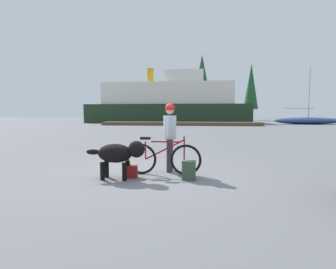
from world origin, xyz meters
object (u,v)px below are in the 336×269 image
(person_cyclist, at_px, (170,131))
(backpack, at_px, (189,170))
(handbag_pannier, at_px, (130,171))
(dog, at_px, (119,154))
(bicycle, at_px, (163,158))
(sailboat_moored, at_px, (308,121))
(ferry_boat, at_px, (170,104))

(person_cyclist, xyz_separation_m, backpack, (0.51, -0.82, -0.81))
(person_cyclist, distance_m, handbag_pannier, 1.42)
(backpack, bearing_deg, dog, -175.75)
(backpack, bearing_deg, handbag_pannier, 177.89)
(dog, relative_size, backpack, 3.15)
(person_cyclist, distance_m, backpack, 1.26)
(bicycle, height_order, dog, bicycle)
(handbag_pannier, relative_size, sailboat_moored, 0.04)
(ferry_boat, bearing_deg, dog, -84.95)
(person_cyclist, distance_m, sailboat_moored, 34.41)
(sailboat_moored, bearing_deg, handbag_pannier, -115.68)
(handbag_pannier, bearing_deg, backpack, -2.11)
(handbag_pannier, bearing_deg, bicycle, 28.78)
(handbag_pannier, xyz_separation_m, ferry_boat, (-3.44, 36.49, 2.76))
(person_cyclist, bearing_deg, ferry_boat, 96.78)
(bicycle, bearing_deg, ferry_boat, 96.52)
(dog, height_order, handbag_pannier, dog)
(person_cyclist, xyz_separation_m, dog, (-1.01, -0.93, -0.45))
(backpack, height_order, sailboat_moored, sailboat_moored)
(handbag_pannier, xyz_separation_m, sailboat_moored, (15.36, 31.94, 0.34))
(dog, bearing_deg, ferry_boat, 95.05)
(bicycle, height_order, person_cyclist, person_cyclist)
(sailboat_moored, bearing_deg, ferry_boat, 166.41)
(bicycle, bearing_deg, sailboat_moored, 65.07)
(dog, xyz_separation_m, backpack, (1.53, 0.11, -0.36))
(person_cyclist, xyz_separation_m, sailboat_moored, (14.55, 31.18, -0.54))
(ferry_boat, distance_m, sailboat_moored, 19.49)
(dog, xyz_separation_m, sailboat_moored, (15.56, 32.11, -0.09))
(bicycle, relative_size, ferry_boat, 0.07)
(sailboat_moored, bearing_deg, dog, -115.86)
(dog, relative_size, ferry_boat, 0.06)
(person_cyclist, relative_size, dog, 1.27)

